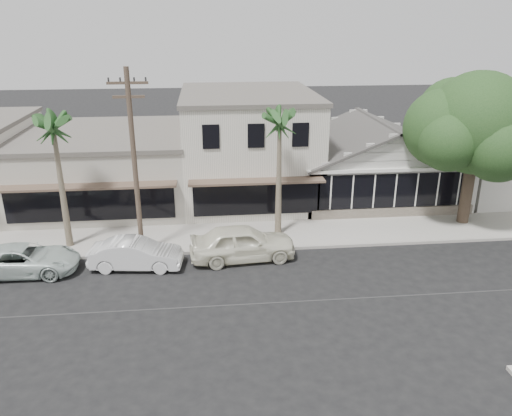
{
  "coord_description": "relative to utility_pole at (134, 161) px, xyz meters",
  "views": [
    {
      "loc": [
        -5.66,
        -17.59,
        10.9
      ],
      "look_at": [
        -3.25,
        6.0,
        1.92
      ],
      "focal_mm": 35.0,
      "sensor_mm": 36.0,
      "label": 1
    }
  ],
  "objects": [
    {
      "name": "side_cottage",
      "position": [
        22.2,
        6.3,
        -3.29
      ],
      "size": [
        6.0,
        6.0,
        3.0
      ],
      "primitive_type": "cube",
      "color": "silver",
      "rests_on": "ground"
    },
    {
      "name": "row_building_near",
      "position": [
        6.0,
        8.3,
        -1.54
      ],
      "size": [
        8.0,
        10.0,
        6.5
      ],
      "primitive_type": "cube",
      "color": "silver",
      "rests_on": "ground"
    },
    {
      "name": "car_0",
      "position": [
        4.91,
        -1.04,
        -3.93
      ],
      "size": [
        5.21,
        2.46,
        1.72
      ],
      "primitive_type": "imported",
      "rotation": [
        0.0,
        0.0,
        1.66
      ],
      "color": "silver",
      "rests_on": "ground"
    },
    {
      "name": "shade_tree",
      "position": [
        17.6,
        2.35,
        0.81
      ],
      "size": [
        7.66,
        6.93,
        8.5
      ],
      "rotation": [
        0.0,
        0.0,
        0.01
      ],
      "color": "#463A2B",
      "rests_on": "ground"
    },
    {
      "name": "utility_pole",
      "position": [
        0.0,
        0.0,
        0.0
      ],
      "size": [
        1.8,
        0.24,
        9.0
      ],
      "color": "brown",
      "rests_on": "ground"
    },
    {
      "name": "car_2",
      "position": [
        -5.09,
        -1.46,
        -4.12
      ],
      "size": [
        4.88,
        2.32,
        1.34
      ],
      "primitive_type": "imported",
      "rotation": [
        0.0,
        0.0,
        1.55
      ],
      "color": "silver",
      "rests_on": "ground"
    },
    {
      "name": "palm_east",
      "position": [
        7.0,
        1.5,
        1.38
      ],
      "size": [
        2.85,
        2.85,
        7.23
      ],
      "color": "#726651",
      "rests_on": "ground"
    },
    {
      "name": "car_1",
      "position": [
        -0.09,
        -1.45,
        -4.09
      ],
      "size": [
        4.39,
        1.92,
        1.4
      ],
      "primitive_type": "imported",
      "rotation": [
        0.0,
        0.0,
        1.47
      ],
      "color": "white",
      "rests_on": "ground"
    },
    {
      "name": "palm_mid",
      "position": [
        -3.74,
        1.09,
        1.45
      ],
      "size": [
        2.57,
        2.57,
        7.32
      ],
      "color": "#726651",
      "rests_on": "ground"
    },
    {
      "name": "ground",
      "position": [
        9.0,
        -5.2,
        -4.79
      ],
      "size": [
        140.0,
        140.0,
        0.0
      ],
      "primitive_type": "plane",
      "color": "black",
      "rests_on": "ground"
    },
    {
      "name": "row_building_midnear",
      "position": [
        -3.0,
        8.3,
        -2.69
      ],
      "size": [
        10.0,
        10.0,
        4.2
      ],
      "primitive_type": "cube",
      "color": "#B5B0A2",
      "rests_on": "ground"
    },
    {
      "name": "sidewalk_north",
      "position": [
        1.0,
        1.55,
        -4.71
      ],
      "size": [
        90.0,
        3.5,
        0.15
      ],
      "primitive_type": "cube",
      "color": "#9E9991",
      "rests_on": "ground"
    },
    {
      "name": "corner_shop",
      "position": [
        14.0,
        7.27,
        -2.17
      ],
      "size": [
        10.4,
        8.6,
        5.1
      ],
      "color": "silver",
      "rests_on": "ground"
    }
  ]
}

